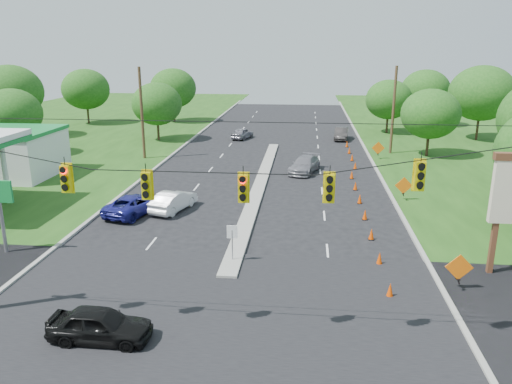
# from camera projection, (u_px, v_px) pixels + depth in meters

# --- Properties ---
(ground) EXTENTS (160.00, 160.00, 0.00)m
(ground) POSITION_uv_depth(u_px,v_px,m) (211.00, 323.00, 20.36)
(ground) COLOR black
(ground) RESTS_ON ground
(cross_street) EXTENTS (160.00, 14.00, 0.02)m
(cross_street) POSITION_uv_depth(u_px,v_px,m) (211.00, 323.00, 20.36)
(cross_street) COLOR black
(cross_street) RESTS_ON ground
(curb_left) EXTENTS (0.25, 110.00, 0.16)m
(curb_left) POSITION_uv_depth(u_px,v_px,m) (168.00, 159.00, 49.99)
(curb_left) COLOR gray
(curb_left) RESTS_ON ground
(curb_right) EXTENTS (0.25, 110.00, 0.16)m
(curb_right) POSITION_uv_depth(u_px,v_px,m) (373.00, 164.00, 48.02)
(curb_right) COLOR gray
(curb_right) RESTS_ON ground
(median) EXTENTS (1.00, 34.00, 0.18)m
(median) POSITION_uv_depth(u_px,v_px,m) (260.00, 186.00, 40.41)
(median) COLOR gray
(median) RESTS_ON ground
(median_sign) EXTENTS (0.55, 0.06, 2.05)m
(median_sign) POSITION_uv_depth(u_px,v_px,m) (232.00, 236.00, 25.68)
(median_sign) COLOR gray
(median_sign) RESTS_ON ground
(signal_span) EXTENTS (25.60, 0.32, 9.00)m
(signal_span) POSITION_uv_depth(u_px,v_px,m) (201.00, 216.00, 18.01)
(signal_span) COLOR #422D1C
(signal_span) RESTS_ON ground
(utility_pole_far_left) EXTENTS (0.28, 0.28, 9.00)m
(utility_pole_far_left) POSITION_uv_depth(u_px,v_px,m) (142.00, 114.00, 48.96)
(utility_pole_far_left) COLOR #422D1C
(utility_pole_far_left) RESTS_ON ground
(utility_pole_far_right) EXTENTS (0.28, 0.28, 9.00)m
(utility_pole_far_right) POSITION_uv_depth(u_px,v_px,m) (393.00, 111.00, 51.29)
(utility_pole_far_right) COLOR #422D1C
(utility_pole_far_right) RESTS_ON ground
(cone_0) EXTENTS (0.32, 0.32, 0.70)m
(cone_0) POSITION_uv_depth(u_px,v_px,m) (390.00, 290.00, 22.38)
(cone_0) COLOR #DB3F02
(cone_0) RESTS_ON ground
(cone_1) EXTENTS (0.32, 0.32, 0.70)m
(cone_1) POSITION_uv_depth(u_px,v_px,m) (380.00, 258.00, 25.73)
(cone_1) COLOR #DB3F02
(cone_1) RESTS_ON ground
(cone_2) EXTENTS (0.32, 0.32, 0.70)m
(cone_2) POSITION_uv_depth(u_px,v_px,m) (371.00, 234.00, 29.07)
(cone_2) COLOR #DB3F02
(cone_2) RESTS_ON ground
(cone_3) EXTENTS (0.32, 0.32, 0.70)m
(cone_3) POSITION_uv_depth(u_px,v_px,m) (365.00, 215.00, 32.41)
(cone_3) COLOR #DB3F02
(cone_3) RESTS_ON ground
(cone_4) EXTENTS (0.32, 0.32, 0.70)m
(cone_4) POSITION_uv_depth(u_px,v_px,m) (360.00, 199.00, 35.75)
(cone_4) COLOR #DB3F02
(cone_4) RESTS_ON ground
(cone_5) EXTENTS (0.32, 0.32, 0.70)m
(cone_5) POSITION_uv_depth(u_px,v_px,m) (355.00, 186.00, 39.09)
(cone_5) COLOR #DB3F02
(cone_5) RESTS_ON ground
(cone_6) EXTENTS (0.32, 0.32, 0.70)m
(cone_6) POSITION_uv_depth(u_px,v_px,m) (352.00, 175.00, 42.43)
(cone_6) COLOR #DB3F02
(cone_6) RESTS_ON ground
(cone_7) EXTENTS (0.32, 0.32, 0.70)m
(cone_7) POSITION_uv_depth(u_px,v_px,m) (355.00, 166.00, 45.72)
(cone_7) COLOR #DB3F02
(cone_7) RESTS_ON ground
(cone_8) EXTENTS (0.32, 0.32, 0.70)m
(cone_8) POSITION_uv_depth(u_px,v_px,m) (352.00, 157.00, 49.06)
(cone_8) COLOR #DB3F02
(cone_8) RESTS_ON ground
(cone_9) EXTENTS (0.32, 0.32, 0.70)m
(cone_9) POSITION_uv_depth(u_px,v_px,m) (349.00, 150.00, 52.40)
(cone_9) COLOR #DB3F02
(cone_9) RESTS_ON ground
(cone_10) EXTENTS (0.32, 0.32, 0.70)m
(cone_10) POSITION_uv_depth(u_px,v_px,m) (347.00, 144.00, 55.74)
(cone_10) COLOR #DB3F02
(cone_10) RESTS_ON ground
(work_sign_0) EXTENTS (1.27, 0.58, 1.37)m
(work_sign_0) POSITION_uv_depth(u_px,v_px,m) (459.00, 268.00, 22.82)
(work_sign_0) COLOR black
(work_sign_0) RESTS_ON ground
(work_sign_1) EXTENTS (1.27, 0.58, 1.37)m
(work_sign_1) POSITION_uv_depth(u_px,v_px,m) (404.00, 186.00, 36.18)
(work_sign_1) COLOR black
(work_sign_1) RESTS_ON ground
(work_sign_2) EXTENTS (1.27, 0.58, 1.37)m
(work_sign_2) POSITION_uv_depth(u_px,v_px,m) (378.00, 149.00, 49.55)
(work_sign_2) COLOR black
(work_sign_2) RESTS_ON ground
(tree_2) EXTENTS (5.88, 5.88, 6.86)m
(tree_2) POSITION_uv_depth(u_px,v_px,m) (12.00, 114.00, 50.32)
(tree_2) COLOR black
(tree_2) RESTS_ON ground
(tree_3) EXTENTS (7.56, 7.56, 8.82)m
(tree_3) POSITION_uv_depth(u_px,v_px,m) (11.00, 92.00, 60.11)
(tree_3) COLOR black
(tree_3) RESTS_ON ground
(tree_4) EXTENTS (6.72, 6.72, 7.84)m
(tree_4) POSITION_uv_depth(u_px,v_px,m) (86.00, 89.00, 71.35)
(tree_4) COLOR black
(tree_4) RESTS_ON ground
(tree_5) EXTENTS (5.88, 5.88, 6.86)m
(tree_5) POSITION_uv_depth(u_px,v_px,m) (157.00, 104.00, 58.70)
(tree_5) COLOR black
(tree_5) RESTS_ON ground
(tree_6) EXTENTS (6.72, 6.72, 7.84)m
(tree_6) POSITION_uv_depth(u_px,v_px,m) (173.00, 88.00, 73.04)
(tree_6) COLOR black
(tree_6) RESTS_ON ground
(tree_9) EXTENTS (5.88, 5.88, 6.86)m
(tree_9) POSITION_uv_depth(u_px,v_px,m) (430.00, 114.00, 50.04)
(tree_9) COLOR black
(tree_9) RESTS_ON ground
(tree_10) EXTENTS (7.56, 7.56, 8.82)m
(tree_10) POSITION_uv_depth(u_px,v_px,m) (482.00, 93.00, 58.46)
(tree_10) COLOR black
(tree_10) RESTS_ON ground
(tree_11) EXTENTS (6.72, 6.72, 7.84)m
(tree_11) POSITION_uv_depth(u_px,v_px,m) (425.00, 90.00, 69.53)
(tree_11) COLOR black
(tree_11) RESTS_ON ground
(tree_12) EXTENTS (5.88, 5.88, 6.86)m
(tree_12) POSITION_uv_depth(u_px,v_px,m) (389.00, 99.00, 63.60)
(tree_12) COLOR black
(tree_12) RESTS_ON ground
(black_sedan) EXTENTS (3.97, 1.63, 1.35)m
(black_sedan) POSITION_uv_depth(u_px,v_px,m) (100.00, 325.00, 18.97)
(black_sedan) COLOR black
(black_sedan) RESTS_ON ground
(white_sedan) EXTENTS (2.61, 4.45, 1.39)m
(white_sedan) POSITION_uv_depth(u_px,v_px,m) (174.00, 201.00, 34.16)
(white_sedan) COLOR white
(white_sedan) RESTS_ON ground
(blue_pickup) EXTENTS (3.45, 5.25, 1.34)m
(blue_pickup) POSITION_uv_depth(u_px,v_px,m) (134.00, 204.00, 33.44)
(blue_pickup) COLOR navy
(blue_pickup) RESTS_ON ground
(silver_car_far) EXTENTS (3.21, 5.21, 1.41)m
(silver_car_far) POSITION_uv_depth(u_px,v_px,m) (304.00, 165.00, 44.48)
(silver_car_far) COLOR gray
(silver_car_far) RESTS_ON ground
(silver_car_oncoming) EXTENTS (2.69, 4.22, 1.34)m
(silver_car_oncoming) POSITION_uv_depth(u_px,v_px,m) (242.00, 133.00, 60.76)
(silver_car_oncoming) COLOR slate
(silver_car_oncoming) RESTS_ON ground
(dark_car_receding) EXTENTS (1.97, 4.50, 1.44)m
(dark_car_receding) POSITION_uv_depth(u_px,v_px,m) (341.00, 134.00, 60.21)
(dark_car_receding) COLOR #2C2929
(dark_car_receding) RESTS_ON ground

